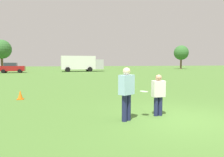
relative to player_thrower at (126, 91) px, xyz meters
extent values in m
plane|color=#47702D|center=(1.88, -0.33, -0.96)|extent=(190.58, 190.58, 0.00)
cylinder|color=#1E234C|center=(-0.08, -0.04, -0.54)|extent=(0.17, 0.17, 0.85)
cylinder|color=#1E234C|center=(0.08, 0.04, -0.54)|extent=(0.17, 0.17, 0.85)
cube|color=#9EC6E5|center=(0.00, 0.00, 0.20)|extent=(0.55, 0.47, 0.62)
sphere|color=beige|center=(0.00, 0.00, 0.63)|extent=(0.24, 0.24, 0.24)
cylinder|color=#1E234C|center=(1.37, 0.29, -0.63)|extent=(0.15, 0.15, 0.67)
cylinder|color=#1E234C|center=(1.20, 0.29, -0.63)|extent=(0.15, 0.15, 0.67)
cube|color=silver|center=(1.28, 0.29, -0.01)|extent=(0.43, 0.25, 0.56)
sphere|color=tan|center=(1.28, 0.29, 0.38)|extent=(0.22, 0.22, 0.22)
cylinder|color=white|center=(0.69, 0.19, -0.07)|extent=(0.27, 0.27, 0.06)
cube|color=#D8590C|center=(-3.93, 4.97, -0.95)|extent=(0.32, 0.32, 0.03)
cone|color=orange|center=(-3.93, 4.97, -0.71)|extent=(0.24, 0.24, 0.45)
cube|color=maroon|center=(-9.84, 33.86, -0.18)|extent=(4.24, 1.90, 0.90)
cube|color=#2D333D|center=(-10.09, 33.85, 0.54)|extent=(2.04, 1.69, 0.64)
cylinder|color=black|center=(-8.56, 34.89, -0.63)|extent=(0.67, 0.24, 0.66)
cylinder|color=black|center=(-8.51, 32.89, -0.63)|extent=(0.67, 0.24, 0.66)
cylinder|color=black|center=(-11.16, 34.82, -0.63)|extent=(0.67, 0.24, 0.66)
cylinder|color=black|center=(-11.11, 32.83, -0.63)|extent=(0.67, 0.24, 0.66)
cube|color=white|center=(2.14, 35.74, 0.87)|extent=(6.86, 2.67, 2.70)
cube|color=#B2B2B7|center=(6.34, 35.85, 0.52)|extent=(1.86, 2.34, 2.00)
cylinder|color=black|center=(4.32, 37.17, -0.48)|extent=(0.97, 0.30, 0.96)
cylinder|color=black|center=(4.39, 34.43, -0.48)|extent=(0.97, 0.30, 0.96)
cylinder|color=black|center=(-0.10, 37.05, -0.48)|extent=(0.97, 0.30, 0.96)
cylinder|color=black|center=(-0.03, 34.32, -0.48)|extent=(0.97, 0.30, 0.96)
cylinder|color=brown|center=(-14.04, 44.70, 0.54)|extent=(0.50, 0.50, 3.02)
sphere|color=#33662D|center=(-14.04, 44.70, 3.88)|extent=(4.31, 4.31, 4.31)
cylinder|color=brown|center=(32.25, 44.56, 0.48)|extent=(0.48, 0.48, 2.89)
sphere|color=#33662D|center=(32.25, 44.56, 3.68)|extent=(4.13, 4.13, 4.13)
camera|label=1|loc=(-2.12, -6.00, 0.91)|focal=32.36mm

